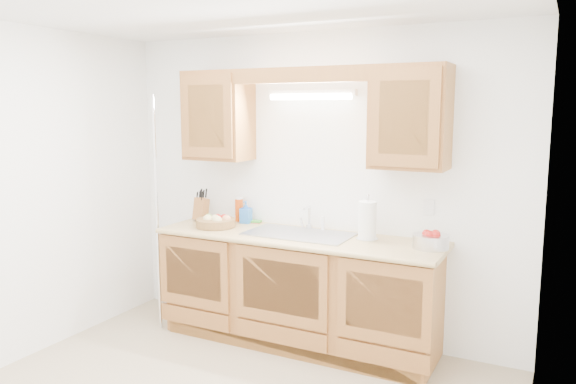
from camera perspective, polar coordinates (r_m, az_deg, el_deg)
The scene contains 17 objects.
room at distance 3.36m, azimuth -7.86°, elevation -2.55°, with size 3.52×3.50×2.50m.
base_cabinets at distance 4.58m, azimuth 1.07°, elevation -9.96°, with size 2.20×0.60×0.86m, color #A66930.
countertop at distance 4.44m, azimuth 1.00°, elevation -4.63°, with size 2.30×0.63×0.04m, color tan.
upper_cabinet_left at distance 4.87m, azimuth -7.07°, elevation 7.69°, with size 0.55×0.33×0.75m, color #A66930.
upper_cabinet_right at distance 4.18m, azimuth 12.34°, elevation 7.43°, with size 0.55×0.33×0.75m, color #A66930.
valance at distance 4.34m, azimuth 1.08°, elevation 11.82°, with size 2.20×0.05×0.12m, color #A66930.
fluorescent_fixture at distance 4.54m, azimuth 2.34°, elevation 9.86°, with size 0.76×0.08×0.08m.
sink at distance 4.47m, azimuth 1.12°, elevation -5.22°, with size 0.84×0.46×0.36m.
wire_shelf_pole at distance 4.86m, azimuth -13.16°, elevation -2.27°, with size 0.03×0.03×2.00m, color silver.
outlet_plate at distance 4.37m, azimuth 14.10°, elevation -1.51°, with size 0.08×0.01×0.12m, color white.
fruit_basket at distance 4.76m, azimuth -7.33°, elevation -3.00°, with size 0.39×0.39×0.10m.
knife_block at distance 5.06m, azimuth -8.82°, elevation -1.67°, with size 0.12×0.18×0.29m.
orange_canister at distance 4.97m, azimuth -5.00°, elevation -1.77°, with size 0.09×0.09×0.21m.
soap_bottle at distance 4.88m, azimuth -4.30°, elevation -2.04°, with size 0.09×0.09×0.19m, color blue.
sponge at distance 4.91m, azimuth -3.38°, elevation -3.04°, with size 0.12×0.09×0.02m.
paper_towel at distance 4.29m, azimuth 8.07°, elevation -2.92°, with size 0.17×0.17×0.35m.
apple_bowl at distance 4.14m, azimuth 14.31°, elevation -4.77°, with size 0.26×0.26×0.13m.
Camera 1 is at (1.89, -2.71, 1.89)m, focal length 35.00 mm.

